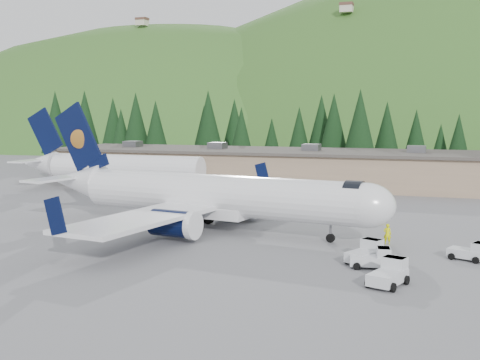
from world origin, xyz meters
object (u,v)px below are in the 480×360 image
baggage_tug_d (367,253)px  ramp_worker (387,234)px  terminal_building (279,166)px  baggage_tug_b (471,252)px  baggage_tug_a (374,259)px  baggage_tug_c (390,273)px  airliner (208,196)px  second_airliner (108,167)px

baggage_tug_d → ramp_worker: (0.78, 6.64, 0.14)m
terminal_building → baggage_tug_d: 49.21m
baggage_tug_b → terminal_building: size_ratio=0.04×
baggage_tug_a → baggage_tug_d: 1.57m
baggage_tug_c → terminal_building: size_ratio=0.05×
baggage_tug_c → ramp_worker: size_ratio=1.99×
airliner → second_airliner: 32.39m
baggage_tug_b → ramp_worker: ramp_worker is taller
baggage_tug_b → baggage_tug_d: bearing=-134.6°
baggage_tug_d → airliner: bearing=88.4°
baggage_tug_d → terminal_building: bearing=47.4°
second_airliner → terminal_building: bearing=38.8°
ramp_worker → second_airliner: bearing=-34.1°
baggage_tug_b → ramp_worker: (-6.20, 3.60, 0.22)m
baggage_tug_b → ramp_worker: bearing=171.7°
airliner → terminal_building: (-3.99, 37.85, -0.50)m
terminal_building → baggage_tug_d: terminal_building is taller
second_airliner → baggage_tug_d: second_airliner is taller
baggage_tug_a → baggage_tug_b: size_ratio=1.00×
baggage_tug_c → second_airliner: bearing=68.5°
second_airliner → terminal_building: 25.55m
baggage_tug_b → ramp_worker: size_ratio=1.72×
baggage_tug_a → baggage_tug_d: bearing=105.3°
airliner → baggage_tug_d: bearing=-17.9°
airliner → terminal_building: size_ratio=0.50×
baggage_tug_b → second_airliner: bearing=172.2°
airliner → baggage_tug_b: 22.73m
baggage_tug_b → baggage_tug_d: size_ratio=0.88×
airliner → ramp_worker: bearing=5.3°
second_airliner → ramp_worker: (39.87, -22.64, -2.48)m
baggage_tug_a → baggage_tug_b: (6.30, 4.46, -0.02)m
airliner → baggage_tug_a: size_ratio=12.19×
baggage_tug_c → ramp_worker: (-1.31, 11.92, 0.12)m
baggage_tug_d → baggage_tug_a: bearing=-129.9°
baggage_tug_b → baggage_tug_d: baggage_tug_d is taller
airliner → baggage_tug_b: size_ratio=12.16×
terminal_building → baggage_tug_b: bearing=-58.2°
airliner → second_airliner: (-23.90, 21.85, 0.20)m
baggage_tug_b → baggage_tug_c: bearing=-98.6°
airliner → ramp_worker: 16.14m
second_airliner → baggage_tug_a: bearing=-37.7°
second_airliner → baggage_tug_b: bearing=-29.7°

